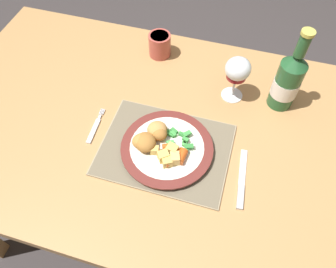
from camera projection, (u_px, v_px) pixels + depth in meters
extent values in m
plane|color=#383333|center=(161.00, 214.00, 1.62)|extent=(6.00, 6.00, 0.00)
cube|color=#AD7F4C|center=(157.00, 129.00, 1.03)|extent=(1.44, 0.87, 0.04)
cube|color=#AD7F4C|center=(56.00, 83.00, 1.65)|extent=(0.06, 0.06, 0.70)
cube|color=#AD7F4C|center=(329.00, 146.00, 1.43)|extent=(0.06, 0.06, 0.70)
cube|color=gray|center=(165.00, 149.00, 0.96)|extent=(0.38, 0.29, 0.01)
cube|color=#6B604A|center=(165.00, 149.00, 0.96)|extent=(0.37, 0.28, 0.00)
cylinder|color=white|center=(167.00, 149.00, 0.95)|extent=(0.22, 0.22, 0.01)
cylinder|color=maroon|center=(167.00, 147.00, 0.94)|extent=(0.27, 0.27, 0.01)
cylinder|color=white|center=(167.00, 147.00, 0.94)|extent=(0.21, 0.21, 0.00)
ellipsoid|color=#B77F3D|center=(143.00, 141.00, 0.92)|extent=(0.08, 0.07, 0.04)
ellipsoid|color=#A87033|center=(146.00, 142.00, 0.92)|extent=(0.08, 0.09, 0.04)
ellipsoid|color=tan|center=(157.00, 129.00, 0.95)|extent=(0.07, 0.07, 0.04)
ellipsoid|color=#A87033|center=(158.00, 133.00, 0.94)|extent=(0.07, 0.06, 0.04)
cube|color=#4CA84C|center=(185.00, 141.00, 0.94)|extent=(0.02, 0.02, 0.01)
cube|color=#338438|center=(182.00, 134.00, 0.95)|extent=(0.02, 0.01, 0.01)
cube|color=green|center=(186.00, 140.00, 0.94)|extent=(0.02, 0.02, 0.01)
cube|color=green|center=(173.00, 134.00, 0.95)|extent=(0.02, 0.02, 0.01)
cube|color=#338438|center=(170.00, 134.00, 0.96)|extent=(0.03, 0.02, 0.01)
cube|color=#4CA84C|center=(170.00, 145.00, 0.93)|extent=(0.02, 0.03, 0.01)
cube|color=#4CA84C|center=(170.00, 143.00, 0.94)|extent=(0.03, 0.02, 0.01)
cube|color=green|center=(187.00, 134.00, 0.95)|extent=(0.03, 0.03, 0.01)
cube|color=#4CA84C|center=(185.00, 143.00, 0.94)|extent=(0.01, 0.02, 0.01)
cube|color=#338438|center=(174.00, 131.00, 0.96)|extent=(0.03, 0.02, 0.01)
cube|color=#338438|center=(189.00, 146.00, 0.92)|extent=(0.03, 0.02, 0.01)
cube|color=#338438|center=(184.00, 152.00, 0.91)|extent=(0.02, 0.03, 0.01)
cylinder|color=#CC5119|center=(178.00, 155.00, 0.91)|extent=(0.03, 0.05, 0.02)
cylinder|color=#CC5119|center=(182.00, 156.00, 0.90)|extent=(0.03, 0.04, 0.02)
cylinder|color=#CC5119|center=(168.00, 146.00, 0.93)|extent=(0.04, 0.03, 0.02)
cylinder|color=#CC5119|center=(171.00, 160.00, 0.90)|extent=(0.05, 0.05, 0.02)
cube|color=silver|center=(94.00, 131.00, 1.00)|extent=(0.02, 0.09, 0.01)
cube|color=silver|center=(100.00, 117.00, 1.03)|extent=(0.01, 0.02, 0.01)
cube|color=silver|center=(104.00, 113.00, 1.04)|extent=(0.00, 0.02, 0.00)
cube|color=silver|center=(102.00, 113.00, 1.04)|extent=(0.00, 0.02, 0.00)
cube|color=silver|center=(101.00, 112.00, 1.04)|extent=(0.00, 0.02, 0.00)
cube|color=silver|center=(100.00, 112.00, 1.04)|extent=(0.00, 0.02, 0.00)
cube|color=silver|center=(243.00, 167.00, 0.93)|extent=(0.03, 0.12, 0.00)
cube|color=#B2B2B7|center=(240.00, 197.00, 0.87)|extent=(0.02, 0.07, 0.01)
cylinder|color=silver|center=(232.00, 95.00, 1.08)|extent=(0.07, 0.07, 0.00)
cylinder|color=silver|center=(234.00, 86.00, 1.05)|extent=(0.01, 0.01, 0.08)
ellipsoid|color=silver|center=(238.00, 69.00, 0.98)|extent=(0.08, 0.08, 0.07)
cylinder|color=maroon|center=(237.00, 74.00, 1.00)|extent=(0.06, 0.06, 0.03)
cylinder|color=#23562D|center=(286.00, 85.00, 1.00)|extent=(0.08, 0.08, 0.16)
cone|color=#23562D|center=(297.00, 60.00, 0.92)|extent=(0.08, 0.08, 0.04)
cylinder|color=#23562D|center=(303.00, 45.00, 0.87)|extent=(0.03, 0.03, 0.07)
cylinder|color=#BFB74C|center=(308.00, 33.00, 0.84)|extent=(0.04, 0.04, 0.01)
cylinder|color=white|center=(285.00, 87.00, 1.01)|extent=(0.08, 0.08, 0.06)
cube|color=#DBB256|center=(167.00, 162.00, 0.89)|extent=(0.03, 0.03, 0.03)
cube|color=#DBB256|center=(172.00, 150.00, 0.91)|extent=(0.04, 0.03, 0.03)
cube|color=gold|center=(164.00, 155.00, 0.91)|extent=(0.03, 0.03, 0.02)
cube|color=#DBB256|center=(154.00, 150.00, 0.92)|extent=(0.03, 0.02, 0.02)
cube|color=#E5BC66|center=(175.00, 158.00, 0.90)|extent=(0.03, 0.04, 0.03)
cube|color=#DBB256|center=(163.00, 156.00, 0.90)|extent=(0.04, 0.04, 0.03)
cylinder|color=#B24C42|center=(160.00, 45.00, 1.16)|extent=(0.08, 0.08, 0.08)
cylinder|color=maroon|center=(160.00, 36.00, 1.13)|extent=(0.06, 0.06, 0.01)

